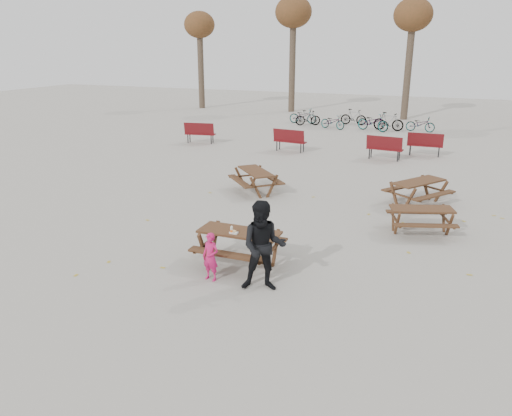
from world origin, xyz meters
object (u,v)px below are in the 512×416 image
at_px(food_tray, 234,233).
at_px(soda_bottle, 232,230).
at_px(picnic_table_north, 256,181).
at_px(picnic_table_far, 418,193).
at_px(main_picnic_table, 239,239).
at_px(adult, 264,246).
at_px(picnic_table_east, 421,221).
at_px(child, 211,257).

height_order(food_tray, soda_bottle, soda_bottle).
bearing_deg(picnic_table_north, picnic_table_far, 52.98).
bearing_deg(main_picnic_table, adult, -45.60).
height_order(soda_bottle, picnic_table_east, soda_bottle).
height_order(main_picnic_table, picnic_table_north, main_picnic_table).
bearing_deg(adult, soda_bottle, 125.54).
bearing_deg(child, food_tray, 86.24).
bearing_deg(picnic_table_far, main_picnic_table, -174.53).
height_order(main_picnic_table, soda_bottle, soda_bottle).
bearing_deg(picnic_table_north, adult, -20.37).
relative_size(food_tray, picnic_table_far, 0.10).
bearing_deg(soda_bottle, food_tray, 4.52).
distance_m(soda_bottle, adult, 1.29).
bearing_deg(child, adult, 9.68).
height_order(main_picnic_table, food_tray, food_tray).
bearing_deg(picnic_table_far, child, -172.48).
height_order(food_tray, adult, adult).
xyz_separation_m(adult, picnic_table_north, (-2.70, 6.35, -0.56)).
relative_size(child, picnic_table_far, 0.59).
bearing_deg(main_picnic_table, soda_bottle, -115.68).
height_order(main_picnic_table, picnic_table_far, main_picnic_table).
relative_size(main_picnic_table, soda_bottle, 10.59).
bearing_deg(picnic_table_east, food_tray, -153.23).
bearing_deg(food_tray, picnic_table_north, 107.02).
bearing_deg(main_picnic_table, child, -103.04).
bearing_deg(main_picnic_table, picnic_table_north, 108.04).
bearing_deg(soda_bottle, picnic_table_north, 106.56).
height_order(soda_bottle, adult, adult).
bearing_deg(picnic_table_east, picnic_table_north, 142.07).
distance_m(food_tray, picnic_table_north, 5.86).
relative_size(main_picnic_table, food_tray, 10.00).
bearing_deg(picnic_table_north, child, -29.82).
xyz_separation_m(child, picnic_table_far, (3.57, 6.93, -0.14)).
distance_m(soda_bottle, picnic_table_north, 5.85).
distance_m(child, picnic_table_north, 6.55).
distance_m(soda_bottle, picnic_table_far, 7.07).
height_order(soda_bottle, picnic_table_north, soda_bottle).
bearing_deg(soda_bottle, child, -99.58).
bearing_deg(picnic_table_far, picnic_table_north, 131.09).
distance_m(child, picnic_table_far, 7.80).
bearing_deg(picnic_table_east, adult, -139.38).
bearing_deg(food_tray, soda_bottle, -175.48).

